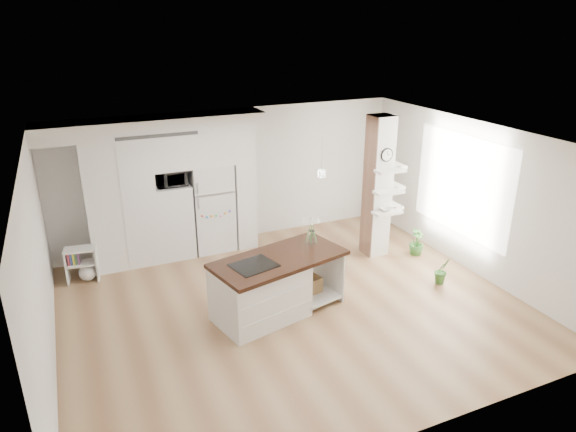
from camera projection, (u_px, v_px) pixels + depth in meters
name	position (u px, v px, depth m)	size (l,w,h in m)	color
floor	(293.00, 306.00, 8.23)	(7.00, 6.00, 0.01)	#A58359
room	(293.00, 197.00, 7.55)	(7.04, 6.04, 2.72)	white
cabinet_wall	(161.00, 182.00, 9.41)	(4.00, 0.71, 2.70)	white
refrigerator	(212.00, 207.00, 10.00)	(0.78, 0.69, 1.75)	white
column	(384.00, 188.00, 9.60)	(0.69, 0.90, 2.70)	silver
window	(461.00, 185.00, 9.25)	(2.40, 2.40, 0.00)	white
pendant_light	(386.00, 165.00, 8.23)	(0.12, 0.12, 0.10)	white
kitchen_island	(267.00, 288.00, 7.81)	(2.23, 1.43, 1.49)	white
bookshelf	(84.00, 266.00, 8.94)	(0.56, 0.36, 0.62)	white
floor_plant_a	(442.00, 270.00, 8.86)	(0.26, 0.21, 0.48)	#3F8234
floor_plant_b	(417.00, 242.00, 9.94)	(0.29, 0.29, 0.51)	#3F8234
microwave	(171.00, 178.00, 9.42)	(0.54, 0.37, 0.30)	#2D2D2D
shelf_plant	(390.00, 175.00, 9.77)	(0.27, 0.23, 0.30)	#3F8234
decor_bowl	(386.00, 210.00, 9.50)	(0.22, 0.22, 0.05)	white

